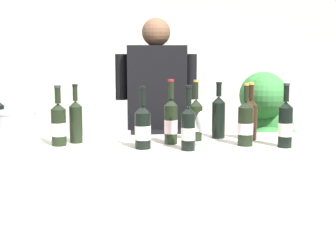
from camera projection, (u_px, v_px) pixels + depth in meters
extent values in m
cube|color=beige|center=(126.00, 53.00, 5.12)|extent=(8.00, 0.10, 2.80)
cube|color=beige|center=(139.00, 223.00, 2.69)|extent=(2.05, 0.62, 0.91)
cylinder|color=black|center=(250.00, 122.00, 2.77)|extent=(0.08, 0.08, 0.20)
cone|color=black|center=(251.00, 102.00, 2.76)|extent=(0.08, 0.08, 0.04)
cylinder|color=black|center=(251.00, 92.00, 2.75)|extent=(0.03, 0.03, 0.08)
cylinder|color=#B79333|center=(251.00, 84.00, 2.74)|extent=(0.04, 0.04, 0.01)
cylinder|color=black|center=(143.00, 131.00, 2.52)|extent=(0.08, 0.08, 0.19)
cone|color=black|center=(143.00, 109.00, 2.50)|extent=(0.08, 0.08, 0.04)
cylinder|color=black|center=(143.00, 97.00, 2.49)|extent=(0.03, 0.03, 0.09)
cylinder|color=black|center=(142.00, 87.00, 2.48)|extent=(0.03, 0.03, 0.01)
cylinder|color=white|center=(143.00, 133.00, 2.52)|extent=(0.09, 0.09, 0.08)
cylinder|color=black|center=(171.00, 125.00, 2.65)|extent=(0.07, 0.07, 0.22)
cone|color=black|center=(171.00, 102.00, 2.63)|extent=(0.07, 0.07, 0.04)
cylinder|color=black|center=(171.00, 90.00, 2.62)|extent=(0.03, 0.03, 0.10)
cylinder|color=maroon|center=(171.00, 80.00, 2.61)|extent=(0.03, 0.03, 0.01)
cylinder|color=silver|center=(171.00, 127.00, 2.65)|extent=(0.07, 0.07, 0.08)
cylinder|color=black|center=(196.00, 123.00, 2.75)|extent=(0.07, 0.07, 0.20)
cone|color=black|center=(196.00, 103.00, 2.73)|extent=(0.07, 0.07, 0.04)
cylinder|color=black|center=(196.00, 91.00, 2.72)|extent=(0.03, 0.03, 0.10)
cylinder|color=#B79333|center=(196.00, 81.00, 2.71)|extent=(0.03, 0.03, 0.01)
cylinder|color=beige|center=(196.00, 125.00, 2.75)|extent=(0.08, 0.08, 0.07)
cylinder|color=black|center=(285.00, 127.00, 2.55)|extent=(0.08, 0.08, 0.22)
cone|color=black|center=(286.00, 105.00, 2.53)|extent=(0.08, 0.08, 0.03)
cylinder|color=black|center=(286.00, 94.00, 2.52)|extent=(0.03, 0.03, 0.09)
cylinder|color=#333338|center=(287.00, 84.00, 2.52)|extent=(0.03, 0.03, 0.01)
cylinder|color=silver|center=(285.00, 129.00, 2.55)|extent=(0.08, 0.08, 0.07)
cylinder|color=black|center=(59.00, 127.00, 2.60)|extent=(0.08, 0.08, 0.20)
cone|color=black|center=(58.00, 106.00, 2.58)|extent=(0.08, 0.08, 0.03)
cylinder|color=black|center=(58.00, 95.00, 2.57)|extent=(0.03, 0.03, 0.09)
cylinder|color=#333338|center=(57.00, 86.00, 2.57)|extent=(0.04, 0.04, 0.01)
cylinder|color=silver|center=(59.00, 129.00, 2.60)|extent=(0.08, 0.08, 0.07)
cylinder|color=black|center=(188.00, 132.00, 2.47)|extent=(0.07, 0.07, 0.19)
cone|color=black|center=(188.00, 110.00, 2.46)|extent=(0.07, 0.07, 0.04)
cylinder|color=black|center=(188.00, 97.00, 2.45)|extent=(0.03, 0.03, 0.10)
cylinder|color=black|center=(188.00, 86.00, 2.44)|extent=(0.04, 0.04, 0.01)
cylinder|color=silver|center=(188.00, 134.00, 2.48)|extent=(0.07, 0.07, 0.06)
cylinder|color=black|center=(245.00, 127.00, 2.60)|extent=(0.08, 0.08, 0.21)
cone|color=black|center=(246.00, 104.00, 2.58)|extent=(0.08, 0.08, 0.04)
cylinder|color=black|center=(246.00, 93.00, 2.57)|extent=(0.03, 0.03, 0.08)
cylinder|color=#B79333|center=(246.00, 84.00, 2.56)|extent=(0.03, 0.03, 0.01)
cylinder|color=silver|center=(245.00, 128.00, 2.60)|extent=(0.08, 0.08, 0.06)
cylinder|color=black|center=(218.00, 120.00, 2.83)|extent=(0.08, 0.08, 0.21)
cone|color=black|center=(219.00, 99.00, 2.81)|extent=(0.08, 0.08, 0.04)
cylinder|color=black|center=(219.00, 90.00, 2.80)|extent=(0.03, 0.03, 0.07)
cylinder|color=black|center=(219.00, 83.00, 2.79)|extent=(0.03, 0.03, 0.01)
cylinder|color=black|center=(76.00, 125.00, 2.68)|extent=(0.07, 0.07, 0.21)
cone|color=black|center=(75.00, 104.00, 2.66)|extent=(0.07, 0.07, 0.03)
cylinder|color=black|center=(75.00, 94.00, 2.65)|extent=(0.03, 0.03, 0.08)
cylinder|color=black|center=(75.00, 85.00, 2.65)|extent=(0.03, 0.03, 0.01)
cylinder|color=silver|center=(202.00, 147.00, 2.57)|extent=(0.07, 0.07, 0.00)
cylinder|color=silver|center=(202.00, 139.00, 2.56)|extent=(0.01, 0.01, 0.08)
ellipsoid|color=silver|center=(203.00, 122.00, 2.55)|extent=(0.07, 0.07, 0.12)
ellipsoid|color=maroon|center=(202.00, 126.00, 2.55)|extent=(0.06, 0.06, 0.04)
cylinder|color=silver|center=(16.00, 131.00, 2.51)|extent=(0.22, 0.22, 0.19)
torus|color=silver|center=(15.00, 112.00, 2.50)|extent=(0.23, 0.23, 0.01)
cube|color=black|center=(157.00, 189.00, 3.37)|extent=(0.37, 0.25, 0.90)
cube|color=black|center=(156.00, 87.00, 3.26)|extent=(0.41, 0.25, 0.56)
sphere|color=brown|center=(156.00, 32.00, 3.21)|extent=(0.19, 0.19, 0.19)
cylinder|color=black|center=(191.00, 77.00, 3.27)|extent=(0.08, 0.08, 0.31)
cylinder|color=black|center=(121.00, 77.00, 3.24)|extent=(0.08, 0.08, 0.31)
cylinder|color=brown|center=(268.00, 211.00, 3.80)|extent=(0.39, 0.39, 0.30)
sphere|color=#387F3D|center=(271.00, 123.00, 3.80)|extent=(0.36, 0.36, 0.36)
sphere|color=#387F3D|center=(263.00, 95.00, 3.67)|extent=(0.37, 0.37, 0.37)
sphere|color=#387F3D|center=(269.00, 155.00, 3.61)|extent=(0.43, 0.43, 0.43)
sphere|color=#387F3D|center=(278.00, 149.00, 3.82)|extent=(0.40, 0.40, 0.40)
sphere|color=#387F3D|center=(267.00, 94.00, 3.59)|extent=(0.31, 0.31, 0.31)
cylinder|color=#4C3823|center=(269.00, 156.00, 3.73)|extent=(0.05, 0.05, 0.60)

